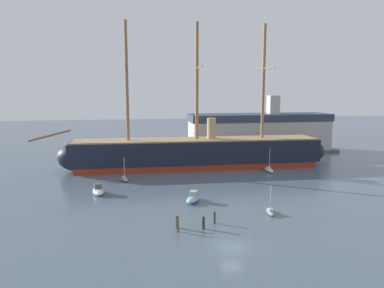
{
  "coord_description": "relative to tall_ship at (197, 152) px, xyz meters",
  "views": [
    {
      "loc": [
        -12.17,
        -40.33,
        19.11
      ],
      "look_at": [
        1.18,
        33.91,
        7.79
      ],
      "focal_mm": 33.86,
      "sensor_mm": 36.0,
      "label": 1
    }
  ],
  "objects": [
    {
      "name": "ground_plane",
      "position": [
        -4.55,
        -45.95,
        -3.8
      ],
      "size": [
        400.0,
        400.0,
        0.0
      ],
      "primitive_type": "plane",
      "color": "#4C5B6B"
    },
    {
      "name": "tall_ship",
      "position": [
        0.0,
        0.0,
        0.0
      ],
      "size": [
        72.55,
        15.57,
        34.89
      ],
      "color": "maroon",
      "rests_on": "ground"
    },
    {
      "name": "sailboat_foreground_right",
      "position": [
        4.84,
        -35.28,
        -3.42
      ],
      "size": [
        1.63,
        3.63,
        4.57
      ],
      "color": "gray",
      "rests_on": "ground"
    },
    {
      "name": "motorboat_near_centre",
      "position": [
        -5.89,
        -27.13,
        -3.14
      ],
      "size": [
        3.74,
        4.83,
        1.88
      ],
      "color": "#7FB2D6",
      "rests_on": "ground"
    },
    {
      "name": "motorboat_mid_left",
      "position": [
        -22.35,
        -19.4,
        -3.12
      ],
      "size": [
        2.72,
        4.86,
        1.93
      ],
      "color": "silver",
      "rests_on": "ground"
    },
    {
      "name": "sailboat_alongside_bow",
      "position": [
        -17.62,
        -10.33,
        -3.37
      ],
      "size": [
        2.12,
        4.1,
        5.12
      ],
      "color": "gray",
      "rests_on": "ground"
    },
    {
      "name": "sailboat_alongside_stern",
      "position": [
        15.81,
        -7.63,
        -3.31
      ],
      "size": [
        1.36,
        4.5,
        5.86
      ],
      "color": "silver",
      "rests_on": "ground"
    },
    {
      "name": "dinghy_far_left",
      "position": [
        -30.85,
        8.39,
        -3.56
      ],
      "size": [
        2.08,
        1.06,
        0.48
      ],
      "color": "gray",
      "rests_on": "ground"
    },
    {
      "name": "motorboat_far_right",
      "position": [
        25.76,
        4.37,
        -3.31
      ],
      "size": [
        1.44,
        3.35,
        1.4
      ],
      "color": "gold",
      "rests_on": "ground"
    },
    {
      "name": "sailboat_distant_centre",
      "position": [
        -1.91,
        20.01,
        -3.43
      ],
      "size": [
        3.05,
        3.14,
        4.38
      ],
      "color": "silver",
      "rests_on": "ground"
    },
    {
      "name": "mooring_piling_nearest",
      "position": [
        -4.68,
        -37.7,
        -2.93
      ],
      "size": [
        0.28,
        0.28,
        1.74
      ],
      "primitive_type": "cylinder",
      "color": "#382B1E",
      "rests_on": "ground"
    },
    {
      "name": "mooring_piling_left_pair",
      "position": [
        -10.24,
        -38.48,
        -2.93
      ],
      "size": [
        0.43,
        0.43,
        1.75
      ],
      "primitive_type": "cylinder",
      "color": "#4C3D2D",
      "rests_on": "ground"
    },
    {
      "name": "mooring_piling_right_pair",
      "position": [
        -10.31,
        -39.83,
        -2.94
      ],
      "size": [
        0.26,
        0.26,
        1.73
      ],
      "primitive_type": "cylinder",
      "color": "#4C3D2D",
      "rests_on": "ground"
    },
    {
      "name": "mooring_piling_midwater",
      "position": [
        -6.7,
        -39.43,
        -2.92
      ],
      "size": [
        0.42,
        0.42,
        1.76
      ],
      "primitive_type": "cylinder",
      "color": "#382B1E",
      "rests_on": "ground"
    },
    {
      "name": "dockside_warehouse_right",
      "position": [
        23.62,
        19.89,
        2.08
      ],
      "size": [
        47.24,
        13.29,
        17.38
      ],
      "color": "#565659",
      "rests_on": "ground"
    },
    {
      "name": "seagull_in_flight",
      "position": [
        -6.37,
        -30.77,
        8.5
      ],
      "size": [
        0.48,
        1.29,
        0.14
      ],
      "color": "silver"
    }
  ]
}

